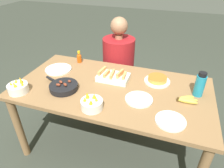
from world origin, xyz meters
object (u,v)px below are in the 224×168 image
at_px(banana_bunch, 186,100).
at_px(person_figure, 118,74).
at_px(melon_tray, 113,77).
at_px(hot_sauce_bottle, 79,57).
at_px(fruit_bowl_citrus, 92,104).
at_px(water_bottle, 200,85).
at_px(frittata_plate_center, 157,80).
at_px(fruit_bowl_mango, 18,88).
at_px(empty_plate_far_right, 170,121).
at_px(empty_plate_near_front, 139,99).
at_px(empty_plate_far_left, 58,69).
at_px(skillet, 63,87).

distance_m(banana_bunch, person_figure, 1.10).
distance_m(melon_tray, hot_sauce_bottle, 0.53).
relative_size(fruit_bowl_citrus, water_bottle, 0.79).
relative_size(frittata_plate_center, fruit_bowl_mango, 1.40).
relative_size(melon_tray, fruit_bowl_mango, 1.73).
bearing_deg(fruit_bowl_citrus, empty_plate_far_right, 3.44).
height_order(frittata_plate_center, fruit_bowl_mango, fruit_bowl_mango).
distance_m(melon_tray, empty_plate_near_front, 0.39).
bearing_deg(empty_plate_near_front, empty_plate_far_left, 164.82).
bearing_deg(empty_plate_near_front, frittata_plate_center, 73.02).
height_order(water_bottle, person_figure, person_figure).
bearing_deg(hot_sauce_bottle, banana_bunch, -18.22).
height_order(banana_bunch, person_figure, person_figure).
distance_m(banana_bunch, skillet, 1.04).
bearing_deg(skillet, empty_plate_far_right, -166.48).
bearing_deg(person_figure, water_bottle, -33.54).
height_order(fruit_bowl_citrus, water_bottle, water_bottle).
xyz_separation_m(empty_plate_far_left, fruit_bowl_citrus, (0.58, -0.46, 0.03)).
bearing_deg(hot_sauce_bottle, empty_plate_far_left, -118.19).
bearing_deg(melon_tray, empty_plate_near_front, -38.59).
bearing_deg(banana_bunch, frittata_plate_center, 139.24).
xyz_separation_m(skillet, frittata_plate_center, (0.77, 0.39, -0.00)).
distance_m(empty_plate_far_right, hot_sauce_bottle, 1.24).
bearing_deg(fruit_bowl_citrus, water_bottle, 29.95).
relative_size(melon_tray, empty_plate_far_right, 1.36).
distance_m(banana_bunch, melon_tray, 0.68).
height_order(melon_tray, fruit_bowl_citrus, fruit_bowl_citrus).
bearing_deg(fruit_bowl_citrus, hot_sauce_bottle, 123.04).
height_order(frittata_plate_center, fruit_bowl_citrus, fruit_bowl_citrus).
relative_size(banana_bunch, fruit_bowl_mango, 1.02).
xyz_separation_m(frittata_plate_center, empty_plate_near_front, (-0.10, -0.33, -0.02)).
relative_size(frittata_plate_center, person_figure, 0.20).
bearing_deg(fruit_bowl_mango, fruit_bowl_citrus, -0.25).
relative_size(frittata_plate_center, fruit_bowl_citrus, 1.40).
bearing_deg(fruit_bowl_citrus, fruit_bowl_mango, 179.75).
xyz_separation_m(fruit_bowl_mango, fruit_bowl_citrus, (0.69, -0.00, 0.00)).
relative_size(empty_plate_near_front, fruit_bowl_mango, 1.32).
bearing_deg(frittata_plate_center, empty_plate_far_left, -174.98).
xyz_separation_m(empty_plate_near_front, fruit_bowl_mango, (-1.01, -0.21, 0.03)).
relative_size(empty_plate_far_left, water_bottle, 1.24).
relative_size(fruit_bowl_citrus, hot_sauce_bottle, 1.28).
bearing_deg(water_bottle, frittata_plate_center, 163.98).
xyz_separation_m(frittata_plate_center, fruit_bowl_citrus, (-0.42, -0.55, 0.02)).
height_order(fruit_bowl_citrus, hot_sauce_bottle, hot_sauce_bottle).
distance_m(fruit_bowl_mango, fruit_bowl_citrus, 0.69).
relative_size(melon_tray, hot_sauce_bottle, 2.21).
relative_size(empty_plate_far_right, water_bottle, 1.01).
relative_size(skillet, empty_plate_far_left, 1.33).
bearing_deg(empty_plate_far_right, empty_plate_near_front, 145.86).
distance_m(melon_tray, fruit_bowl_mango, 0.85).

